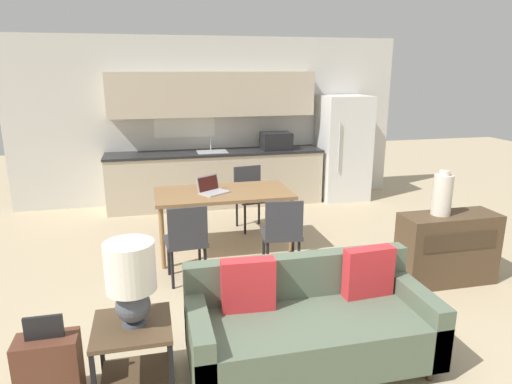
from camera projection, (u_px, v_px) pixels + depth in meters
ground_plane at (298, 357)px, 3.58m from camera, size 20.00×20.00×0.00m
wall_back at (212, 121)px, 7.57m from camera, size 6.40×0.07×2.70m
kitchen_counter at (217, 154)px, 7.43m from camera, size 3.50×0.65×2.15m
refrigerator at (343, 148)px, 7.80m from camera, size 0.79×0.74×1.76m
dining_table at (223, 197)px, 5.51m from camera, size 1.62×0.85×0.76m
couch at (308, 323)px, 3.44m from camera, size 1.80×0.80×0.84m
side_table at (134, 347)px, 3.11m from camera, size 0.52×0.52×0.53m
table_lamp at (131, 277)px, 2.99m from camera, size 0.33×0.33×0.58m
credenza at (447, 248)px, 4.77m from camera, size 1.02×0.40×0.75m
vase at (442, 194)px, 4.61m from camera, size 0.19×0.19×0.46m
dining_chair_near_left at (187, 239)px, 4.71m from camera, size 0.45×0.45×0.87m
dining_chair_near_right at (282, 232)px, 4.93m from camera, size 0.47×0.47×0.87m
dining_chair_far_right at (250, 194)px, 6.41m from camera, size 0.48×0.48×0.87m
laptop at (212, 189)px, 5.43m from camera, size 0.41×0.39×0.20m
suitcase at (50, 371)px, 3.01m from camera, size 0.40×0.22×0.67m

